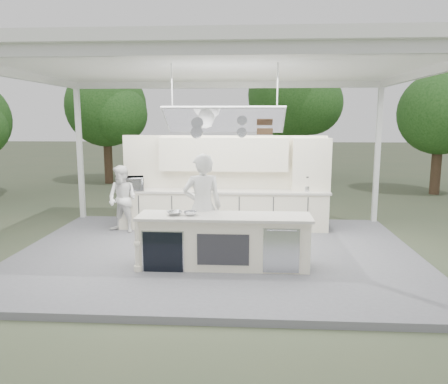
# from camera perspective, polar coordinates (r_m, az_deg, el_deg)

# --- Properties ---
(ground) EXTENTS (90.00, 90.00, 0.00)m
(ground) POSITION_cam_1_polar(r_m,az_deg,el_deg) (8.95, -0.90, -8.47)
(ground) COLOR #454B33
(ground) RESTS_ON ground
(stage_deck) EXTENTS (8.00, 6.00, 0.12)m
(stage_deck) POSITION_cam_1_polar(r_m,az_deg,el_deg) (8.94, -0.90, -8.10)
(stage_deck) COLOR slate
(stage_deck) RESTS_ON ground
(tent) EXTENTS (8.20, 6.20, 3.86)m
(tent) POSITION_cam_1_polar(r_m,az_deg,el_deg) (8.56, -0.95, 15.86)
(tent) COLOR white
(tent) RESTS_ON ground
(demo_island) EXTENTS (3.10, 0.79, 0.95)m
(demo_island) POSITION_cam_1_polar(r_m,az_deg,el_deg) (7.90, -0.13, -6.42)
(demo_island) COLOR white
(demo_island) RESTS_ON stage_deck
(back_counter) EXTENTS (5.08, 0.72, 0.95)m
(back_counter) POSITION_cam_1_polar(r_m,az_deg,el_deg) (10.64, -0.12, -2.24)
(back_counter) COLOR white
(back_counter) RESTS_ON stage_deck
(back_wall_unit) EXTENTS (5.05, 0.48, 2.25)m
(back_wall_unit) POSITION_cam_1_polar(r_m,az_deg,el_deg) (10.67, 2.34, 3.11)
(back_wall_unit) COLOR white
(back_wall_unit) RESTS_ON stage_deck
(tree_cluster) EXTENTS (19.55, 9.40, 5.85)m
(tree_cluster) POSITION_cam_1_polar(r_m,az_deg,el_deg) (18.29, 0.97, 11.16)
(tree_cluster) COLOR #4C3226
(tree_cluster) RESTS_ON ground
(head_chef) EXTENTS (0.82, 0.62, 2.02)m
(head_chef) POSITION_cam_1_polar(r_m,az_deg,el_deg) (8.23, -2.82, -1.97)
(head_chef) COLOR silver
(head_chef) RESTS_ON stage_deck
(sous_chef) EXTENTS (0.94, 0.85, 1.58)m
(sous_chef) POSITION_cam_1_polar(r_m,az_deg,el_deg) (10.51, -13.11, -0.90)
(sous_chef) COLOR white
(sous_chef) RESTS_ON stage_deck
(toaster_oven) EXTENTS (0.68, 0.55, 0.33)m
(toaster_oven) POSITION_cam_1_polar(r_m,az_deg,el_deg) (10.70, -12.03, 1.08)
(toaster_oven) COLOR #BBBDC2
(toaster_oven) RESTS_ON back_counter
(bowl_large) EXTENTS (0.36, 0.36, 0.07)m
(bowl_large) POSITION_cam_1_polar(r_m,az_deg,el_deg) (7.86, -6.49, -2.75)
(bowl_large) COLOR silver
(bowl_large) RESTS_ON demo_island
(bowl_small) EXTENTS (0.26, 0.26, 0.07)m
(bowl_small) POSITION_cam_1_polar(r_m,az_deg,el_deg) (7.79, -4.41, -2.81)
(bowl_small) COLOR silver
(bowl_small) RESTS_ON demo_island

